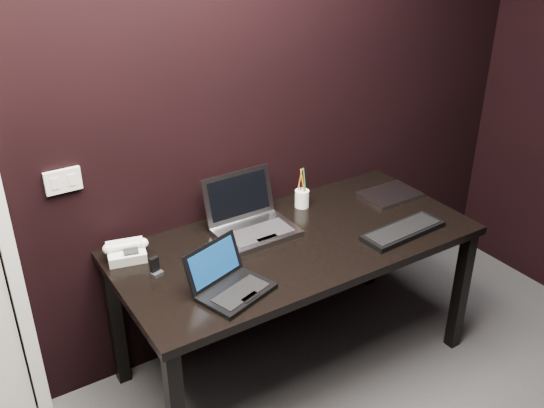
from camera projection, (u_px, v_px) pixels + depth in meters
wall_back at (194, 113)px, 2.74m from camera, size 4.00×0.00×4.00m
wall_switch at (63, 181)px, 2.52m from camera, size 0.15×0.02×0.10m
desk at (296, 253)px, 2.87m from camera, size 1.70×0.80×0.74m
netbook at (230, 283)px, 2.45m from camera, size 0.35×0.33×0.18m
silver_laptop at (252, 222)px, 2.89m from camera, size 0.37×0.34×0.25m
ext_keyboard at (403, 231)px, 2.88m from camera, size 0.44×0.17×0.03m
closed_laptop at (390, 195)px, 3.23m from camera, size 0.30×0.22×0.02m
desk_phone at (126, 251)px, 2.67m from camera, size 0.20×0.18×0.10m
mobile_phone at (155, 268)px, 2.56m from camera, size 0.06×0.05×0.08m
pen_cup at (302, 198)px, 3.11m from camera, size 0.08×0.08×0.21m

